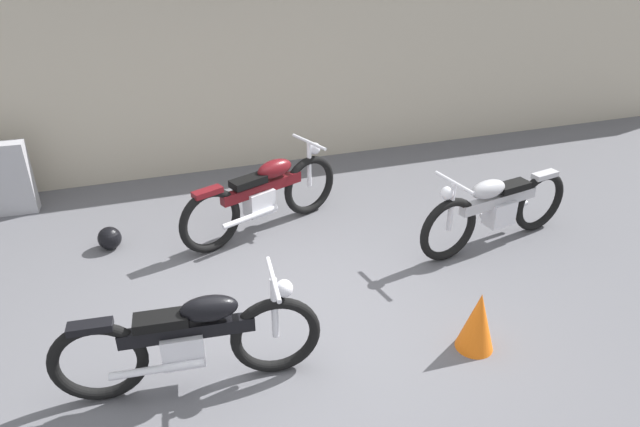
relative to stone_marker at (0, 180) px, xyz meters
name	(u,v)px	position (x,y,z in m)	size (l,w,h in m)	color
ground_plane	(291,325)	(2.70, -3.11, -0.45)	(40.00, 40.00, 0.00)	#56565B
building_wall	(213,75)	(2.70, 0.66, 0.86)	(18.00, 0.30, 2.61)	#B2A893
stone_marker	(0,180)	(0.00, 0.00, 0.00)	(0.69, 0.20, 0.89)	#9E9EA3
helmet	(110,238)	(1.18, -1.24, -0.32)	(0.25, 0.25, 0.25)	black
traffic_cone	(478,321)	(4.11, -3.87, -0.17)	(0.32, 0.32, 0.55)	orange
motorcycle_black	(191,340)	(1.82, -3.56, -0.01)	(2.03, 0.57, 0.91)	black
motorcycle_silver	(496,209)	(5.19, -2.44, -0.01)	(2.01, 0.65, 0.91)	black
motorcycle_maroon	(264,195)	(2.88, -1.38, 0.00)	(1.97, 0.96, 0.94)	black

